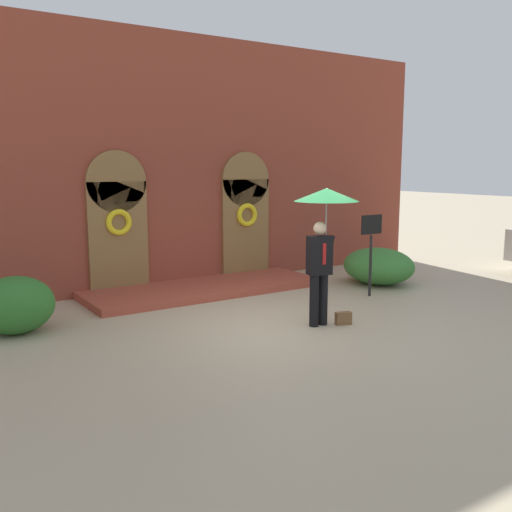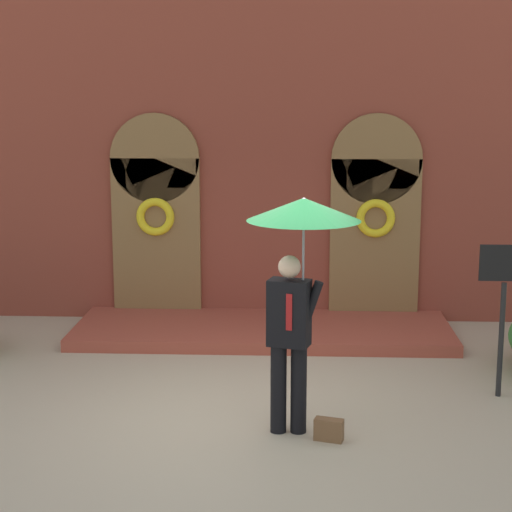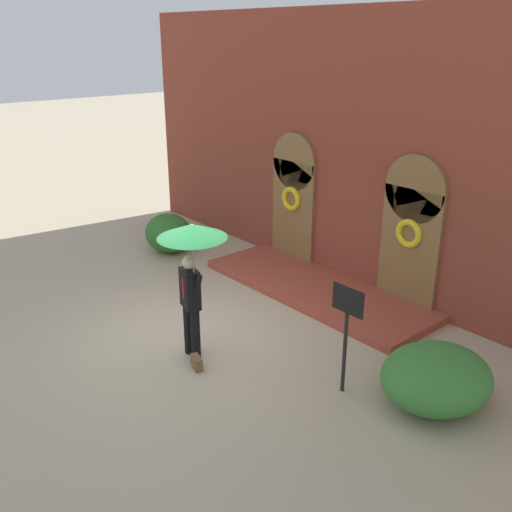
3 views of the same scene
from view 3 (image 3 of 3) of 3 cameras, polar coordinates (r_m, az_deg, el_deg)
ground_plane at (r=10.30m, az=-6.00°, el=-8.29°), size 80.00×80.00×0.00m
building_facade at (r=12.04m, az=10.12°, el=9.54°), size 14.00×2.30×5.60m
person_with_umbrella at (r=8.95m, az=-6.45°, el=0.52°), size 1.10×1.10×2.36m
handbag at (r=9.43m, az=-5.96°, el=-10.56°), size 0.30×0.19×0.22m
sign_post at (r=8.43m, az=9.03°, el=-6.59°), size 0.56×0.06×1.72m
shrub_left at (r=14.25m, az=-8.74°, el=2.28°), size 1.26×1.10×0.95m
shrub_right at (r=8.86m, az=17.57°, el=-11.50°), size 1.52×1.73×0.84m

